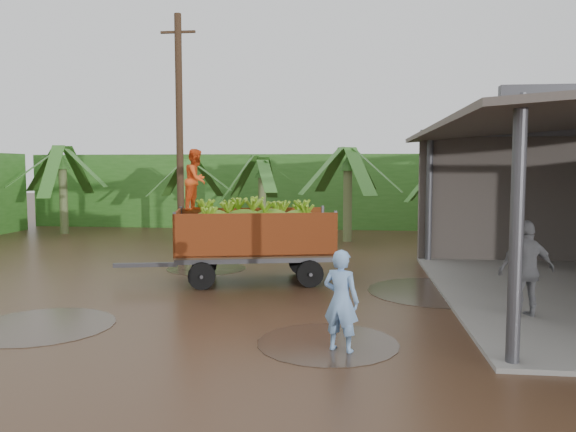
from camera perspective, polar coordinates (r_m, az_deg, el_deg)
The scene contains 7 objects.
ground at distance 12.79m, azimuth -6.93°, elevation -8.42°, with size 100.00×100.00×0.00m, color black.
hedge_north at distance 28.55m, azimuth -3.39°, elevation 2.61°, with size 22.00×3.00×3.60m, color #2D661E.
banana_trailer at distance 14.50m, azimuth -3.62°, elevation -1.87°, with size 5.65×2.77×3.43m.
man_blue at distance 9.10m, azimuth 5.41°, elevation -8.55°, with size 0.60×0.40×1.65m, color #7DAAE5.
man_grey at distance 11.78m, azimuth 23.06°, elevation -5.10°, with size 1.14×0.48×1.95m, color slate.
utility_pole at distance 19.71m, azimuth -10.95°, elevation 8.22°, with size 1.20×0.24×8.11m.
banana_plants at distance 20.52m, azimuth -15.01°, elevation 1.83°, with size 25.34×18.19×4.19m.
Camera 1 is at (2.93, -12.10, 2.94)m, focal length 35.00 mm.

